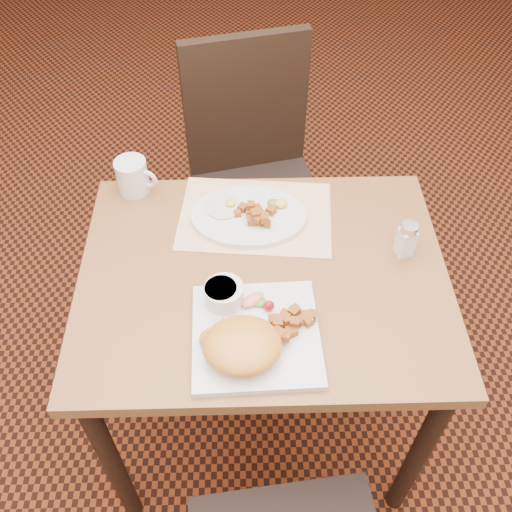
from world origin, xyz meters
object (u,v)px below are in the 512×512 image
object	(u,v)px
plate_oval	(249,216)
salt_shaker	(406,239)
table	(263,300)
plate_square	(256,335)
coffee_mug	(133,176)
chair_far	(255,169)

from	to	relation	value
plate_oval	salt_shaker	world-z (taller)	salt_shaker
table	plate_square	distance (m)	0.22
coffee_mug	table	bearing A→B (deg)	-42.03
plate_oval	coffee_mug	xyz separation A→B (m)	(-0.31, 0.12, 0.04)
chair_far	coffee_mug	world-z (taller)	chair_far
coffee_mug	plate_oval	bearing A→B (deg)	-21.43
coffee_mug	salt_shaker	bearing A→B (deg)	-19.94
table	plate_square	xyz separation A→B (m)	(-0.02, -0.18, 0.12)
chair_far	coffee_mug	distance (m)	0.54
table	coffee_mug	bearing A→B (deg)	137.97
chair_far	plate_oval	xyz separation A→B (m)	(-0.03, -0.46, 0.22)
plate_square	coffee_mug	xyz separation A→B (m)	(-0.32, 0.49, 0.04)
chair_far	salt_shaker	size ratio (longest dim) A/B	9.70
chair_far	coffee_mug	size ratio (longest dim) A/B	8.43
chair_far	salt_shaker	world-z (taller)	chair_far
plate_square	plate_oval	xyz separation A→B (m)	(-0.01, 0.37, 0.00)
salt_shaker	plate_square	bearing A→B (deg)	-147.14
plate_square	salt_shaker	distance (m)	0.45
salt_shaker	coffee_mug	distance (m)	0.74
plate_square	chair_far	bearing A→B (deg)	88.91
chair_far	plate_square	bearing A→B (deg)	75.78
table	coffee_mug	world-z (taller)	coffee_mug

